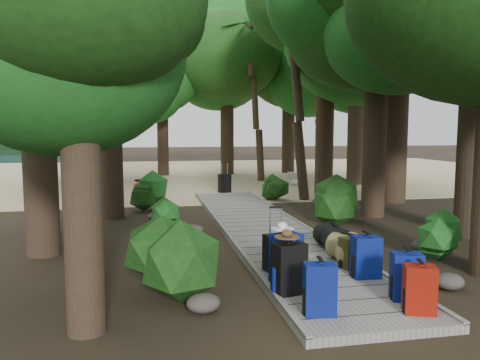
{
  "coord_description": "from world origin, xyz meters",
  "views": [
    {
      "loc": [
        -2.63,
        -9.61,
        2.36
      ],
      "look_at": [
        -0.14,
        3.07,
        1.0
      ],
      "focal_mm": 35.0,
      "sensor_mm": 36.0,
      "label": 1
    }
  ],
  "objects": [
    {
      "name": "backpack_left_a",
      "position": [
        -0.61,
        -4.38,
        0.47
      ],
      "size": [
        0.42,
        0.32,
        0.71
      ],
      "primitive_type": null,
      "rotation": [
        0.0,
        0.0,
        -0.16
      ],
      "color": "navy",
      "rests_on": "boardwalk"
    },
    {
      "name": "shrub_left_a",
      "position": [
        -2.39,
        -3.13,
        0.57
      ],
      "size": [
        1.26,
        1.26,
        1.14
      ],
      "primitive_type": null,
      "color": "#164C19",
      "rests_on": "ground"
    },
    {
      "name": "duffel_right_khaki",
      "position": [
        0.74,
        -2.23,
        0.35
      ],
      "size": [
        0.72,
        0.81,
        0.45
      ],
      "primitive_type": null,
      "rotation": [
        0.0,
        0.0,
        0.5
      ],
      "color": "olive",
      "rests_on": "boardwalk"
    },
    {
      "name": "rock_right_a",
      "position": [
        1.73,
        -3.57,
        0.12
      ],
      "size": [
        0.45,
        0.4,
        0.25
      ],
      "primitive_type": null,
      "color": "#4C473F",
      "rests_on": "ground"
    },
    {
      "name": "kayak",
      "position": [
        -3.02,
        10.82,
        0.19
      ],
      "size": [
        1.37,
        3.49,
        0.34
      ],
      "primitive_type": "ellipsoid",
      "rotation": [
        0.0,
        0.0,
        -0.19
      ],
      "color": "#B61B0F",
      "rests_on": "sand_beach"
    },
    {
      "name": "backpack_right_d",
      "position": [
        0.61,
        -2.61,
        0.4
      ],
      "size": [
        0.42,
        0.35,
        0.56
      ],
      "primitive_type": null,
      "rotation": [
        0.0,
        0.0,
        0.26
      ],
      "color": "#333C1B",
      "rests_on": "boardwalk"
    },
    {
      "name": "tree_back_a",
      "position": [
        -1.86,
        15.49,
        4.23
      ],
      "size": [
        4.88,
        4.88,
        8.45
      ],
      "primitive_type": null,
      "color": "black",
      "rests_on": "ground"
    },
    {
      "name": "tree_right_f",
      "position": [
        6.31,
        9.61,
        5.02
      ],
      "size": [
        5.63,
        5.63,
        10.05
      ],
      "primitive_type": null,
      "color": "black",
      "rests_on": "ground"
    },
    {
      "name": "duffel_right_black",
      "position": [
        0.78,
        -1.47,
        0.36
      ],
      "size": [
        0.57,
        0.81,
        0.47
      ],
      "primitive_type": null,
      "rotation": [
        0.0,
        0.0,
        -0.14
      ],
      "color": "black",
      "rests_on": "boardwalk"
    },
    {
      "name": "sand_beach",
      "position": [
        0.0,
        16.0,
        0.01
      ],
      "size": [
        40.0,
        22.0,
        0.02
      ],
      "primitive_type": "cube",
      "color": "#CCB28A",
      "rests_on": "ground"
    },
    {
      "name": "tree_left_a",
      "position": [
        -3.38,
        -4.08,
        3.15
      ],
      "size": [
        3.78,
        3.78,
        6.31
      ],
      "primitive_type": null,
      "color": "black",
      "rests_on": "ground"
    },
    {
      "name": "tree_right_d",
      "position": [
        5.36,
        4.56,
        5.72
      ],
      "size": [
        6.24,
        6.24,
        11.45
      ],
      "primitive_type": null,
      "color": "black",
      "rests_on": "ground"
    },
    {
      "name": "rock_right_c",
      "position": [
        2.09,
        1.7,
        0.08
      ],
      "size": [
        0.3,
        0.27,
        0.16
      ],
      "primitive_type": null,
      "color": "#4C473F",
      "rests_on": "ground"
    },
    {
      "name": "backpack_left_c",
      "position": [
        -0.65,
        -3.09,
        0.52
      ],
      "size": [
        0.51,
        0.43,
        0.8
      ],
      "primitive_type": null,
      "rotation": [
        0.0,
        0.0,
        0.32
      ],
      "color": "navy",
      "rests_on": "boardwalk"
    },
    {
      "name": "suitcase_on_boardwalk",
      "position": [
        -0.65,
        -2.49,
        0.41
      ],
      "size": [
        0.41,
        0.28,
        0.59
      ],
      "primitive_type": null,
      "rotation": [
        0.0,
        0.0,
        0.21
      ],
      "color": "black",
      "rests_on": "boardwalk"
    },
    {
      "name": "rock_right_d",
      "position": [
        2.55,
        3.82,
        0.16
      ],
      "size": [
        0.59,
        0.53,
        0.33
      ],
      "primitive_type": null,
      "color": "#4C473F",
      "rests_on": "ground"
    },
    {
      "name": "backpack_right_c",
      "position": [
        0.61,
        -3.12,
        0.47
      ],
      "size": [
        0.43,
        0.32,
        0.71
      ],
      "primitive_type": null,
      "rotation": [
        0.0,
        0.0,
        -0.07
      ],
      "color": "navy",
      "rests_on": "boardwalk"
    },
    {
      "name": "tree_back_b",
      "position": [
        1.59,
        15.51,
        5.19
      ],
      "size": [
        5.81,
        5.81,
        10.38
      ],
      "primitive_type": null,
      "color": "black",
      "rests_on": "ground"
    },
    {
      "name": "shrub_right_b",
      "position": [
        2.23,
        1.66,
        0.59
      ],
      "size": [
        1.31,
        1.31,
        1.18
      ],
      "primitive_type": null,
      "color": "#164C19",
      "rests_on": "ground"
    },
    {
      "name": "palm_left_a",
      "position": [
        -4.16,
        6.05,
        3.3
      ],
      "size": [
        4.15,
        4.15,
        6.61
      ],
      "primitive_type": null,
      "color": "#103A12",
      "rests_on": "ground"
    },
    {
      "name": "shrub_right_c",
      "position": [
        1.62,
        5.61,
        0.42
      ],
      "size": [
        0.94,
        0.94,
        0.84
      ],
      "primitive_type": null,
      "color": "#164C19",
      "rests_on": "ground"
    },
    {
      "name": "rock_left_c",
      "position": [
        -1.65,
        0.82,
        0.12
      ],
      "size": [
        0.44,
        0.4,
        0.24
      ],
      "primitive_type": null,
      "color": "#4C473F",
      "rests_on": "ground"
    },
    {
      "name": "palm_right_a",
      "position": [
        2.74,
        5.83,
        4.0
      ],
      "size": [
        4.69,
        4.69,
        8.0
      ],
      "primitive_type": null,
      "color": "#103A12",
      "rests_on": "ground"
    },
    {
      "name": "lone_suitcase_on_sand",
      "position": [
        0.21,
        7.87,
        0.37
      ],
      "size": [
        0.51,
        0.39,
        0.71
      ],
      "primitive_type": null,
      "rotation": [
        0.0,
        0.0,
        0.33
      ],
      "color": "black",
      "rests_on": "sand_beach"
    },
    {
      "name": "palm_right_c",
      "position": [
        2.85,
        12.02,
        3.65
      ],
      "size": [
        4.58,
        4.58,
        7.29
      ],
      "primitive_type": null,
      "color": "#103A12",
      "rests_on": "ground"
    },
    {
      "name": "tree_back_d",
      "position": [
        -5.8,
        13.8,
        4.1
      ],
      "size": [
        4.92,
        4.92,
        8.2
      ],
      "primitive_type": null,
      "color": "black",
      "rests_on": "ground"
    },
    {
      "name": "hat_brown",
      "position": [
        -0.79,
        -3.55,
        0.96
      ],
      "size": [
        0.36,
        0.36,
        0.11
      ],
      "primitive_type": null,
      "color": "#51351E",
      "rests_on": "backpack_left_b"
    },
    {
      "name": "hat_white",
      "position": [
        -0.72,
        -3.1,
        0.98
      ],
      "size": [
        0.33,
        0.33,
        0.11
      ],
      "primitive_type": null,
      "color": "silver",
      "rests_on": "backpack_left_c"
    },
    {
      "name": "rock_left_d",
      "position": [
        -2.56,
        3.03,
        0.07
      ],
      "size": [
        0.27,
        0.24,
        0.15
      ],
      "primitive_type": null,
      "color": "#4C473F",
      "rests_on": "ground"
    },
    {
      "name": "backpack_right_b",
      "position": [
        0.7,
        -4.12,
        0.47
      ],
      "size": [
        0.45,
        0.37,
        0.7
      ],
      "primitive_type": null,
      "rotation": [
        0.0,
        0.0,
        -0.26
      ],
      "color": "navy",
      "rests_on": "boardwalk"
    },
    {
      "name": "tree_right_e",
      "position": [
        3.76,
        6.76,
        4.84
      ],
      "size": [
        5.38,
        5.38,
        9.68
      ],
      "primitive_type": null,
      "color": "black",
      "rests_on": "ground"
    },
    {
      "name": "tree_left_c",
      "position": [
        -3.6,
        3.46,
        4.09
      ],
      "size": [
        4.7,
        4.7,
        8.18
      ],
      "primitive_type": null,
      "color": "black",
      "rests_on": "ground"
    },
    {
      "name": "rock_right_b",
      "position": [
        2.56,
        -1.68,
        0.15
      ],
      "size": [
        0.55,
        0.49,
        0.3
      ],
      "primitive_type": null,
      "color": "#4C473F",
      "rests_on": "ground"
    },
    {
      "name": "sun_lounger",
      "position": [
        3.73,
        9.67,
        0.29
      ],
      "size": [
        1.0,
        1.73,
        0.53
      ],
      "primitive_type": null,
      "rotation": [
        0.0,
        0.0,
        -0.3
      ],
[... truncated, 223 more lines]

